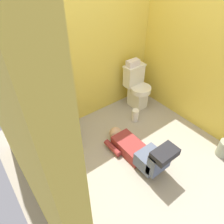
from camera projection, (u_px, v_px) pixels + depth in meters
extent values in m
cube|color=#A39A8B|center=(130.00, 154.00, 2.89)|extent=(2.95, 3.17, 0.04)
cube|color=#E2C548|center=(81.00, 46.00, 2.82)|extent=(2.61, 0.08, 2.40)
cube|color=#E2C548|center=(12.00, 130.00, 1.53)|extent=(0.08, 2.17, 2.40)
cube|color=#E2C548|center=(207.00, 49.00, 2.72)|extent=(0.08, 2.17, 2.40)
cube|color=silver|center=(137.00, 97.00, 3.63)|extent=(0.22, 0.30, 0.38)
cylinder|color=silver|center=(141.00, 89.00, 3.47)|extent=(0.35, 0.35, 0.08)
cube|color=silver|center=(134.00, 76.00, 3.48)|extent=(0.34, 0.17, 0.34)
cube|color=silver|center=(135.00, 66.00, 3.36)|extent=(0.36, 0.19, 0.03)
cube|color=beige|center=(50.00, 128.00, 2.73)|extent=(0.56, 0.48, 0.78)
cube|color=silver|center=(43.00, 103.00, 2.47)|extent=(0.60, 0.52, 0.04)
cylinder|color=silver|center=(44.00, 104.00, 2.46)|extent=(0.28, 0.28, 0.05)
cube|color=beige|center=(69.00, 135.00, 2.65)|extent=(0.26, 0.03, 0.66)
cylinder|color=silver|center=(38.00, 93.00, 2.51)|extent=(0.02, 0.02, 0.10)
cube|color=maroon|center=(130.00, 147.00, 2.86)|extent=(0.29, 0.52, 0.17)
sphere|color=tan|center=(116.00, 133.00, 3.06)|extent=(0.19, 0.19, 0.19)
cube|color=slate|center=(150.00, 160.00, 2.58)|extent=(0.31, 0.28, 0.20)
cube|color=slate|center=(160.00, 161.00, 2.42)|extent=(0.31, 0.12, 0.32)
cube|color=black|center=(165.00, 154.00, 2.28)|extent=(0.31, 0.19, 0.09)
cylinder|color=maroon|center=(113.00, 148.00, 2.88)|extent=(0.08, 0.30, 0.08)
cube|color=silver|center=(133.00, 63.00, 3.30)|extent=(0.22, 0.11, 0.10)
cylinder|color=#3A8C56|center=(22.00, 98.00, 2.40)|extent=(0.06, 0.06, 0.13)
cylinder|color=black|center=(20.00, 92.00, 2.35)|extent=(0.02, 0.02, 0.04)
cylinder|color=silver|center=(32.00, 96.00, 2.39)|extent=(0.04, 0.04, 0.17)
cylinder|color=#C08929|center=(37.00, 94.00, 2.43)|extent=(0.04, 0.04, 0.16)
cylinder|color=#459647|center=(41.00, 92.00, 2.52)|extent=(0.06, 0.06, 0.10)
cylinder|color=white|center=(135.00, 115.00, 3.36)|extent=(0.11, 0.11, 0.21)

